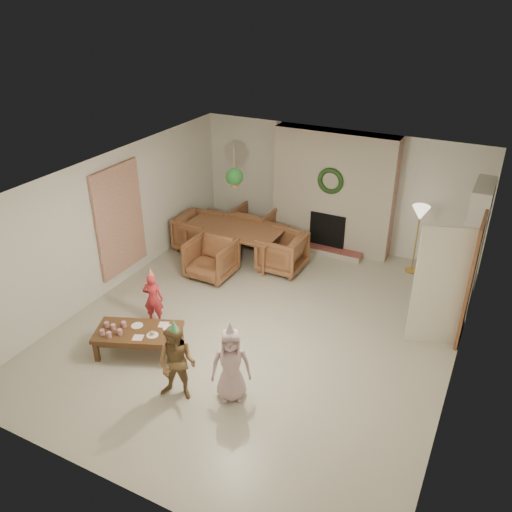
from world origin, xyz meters
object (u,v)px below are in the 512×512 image
Objects in this scene: dining_chair_right at (282,252)px; child_plaid at (177,364)px; dining_chair_far at (254,225)px; dining_chair_near at (211,258)px; dining_chair_left at (198,232)px; coffee_table_top at (138,332)px; child_pink at (231,365)px; child_red at (153,298)px; dining_table at (234,242)px.

dining_chair_right is 3.90m from child_plaid.
dining_chair_near is at bearing 90.00° from dining_chair_far.
dining_chair_near and dining_chair_left have the same top height.
coffee_table_top is at bearing -83.84° from dining_chair_near.
dining_chair_right is 3.68m from child_pink.
child_plaid reaches higher than dining_chair_near.
dining_chair_far is 1.38m from dining_chair_right.
dining_chair_left is 0.65× the size of coffee_table_top.
child_red reaches higher than dining_chair_right.
child_plaid reaches higher than dining_chair_left.
dining_chair_right is at bearing -90.00° from dining_chair_left.
child_red is 0.83× the size of child_pink.
dining_chair_right is at bearing 73.46° from child_pink.
child_pink is (0.64, 0.32, -0.02)m from child_plaid.
dining_chair_far is at bearing -128.66° from dining_chair_right.
child_pink is (2.02, -0.98, 0.09)m from child_red.
dining_chair_far is (0.01, 0.86, 0.04)m from dining_table.
child_red is at bearing 88.25° from coffee_table_top.
dining_table reaches higher than coffee_table_top.
child_pink reaches higher than dining_chair_right.
dining_chair_left is at bearing 135.00° from dining_chair_near.
coffee_table_top is (-0.86, -3.35, -0.02)m from dining_chair_right.
dining_table is 0.87m from dining_chair_near.
dining_table is 4.13m from child_plaid.
child_plaid reaches higher than child_red.
dining_chair_left is 1.94m from dining_chair_right.
child_red is at bearing 125.02° from child_plaid.
coffee_table_top is at bearing 142.52° from child_pink.
dining_chair_right is (1.09, 0.85, 0.00)m from dining_chair_near.
child_pink reaches higher than dining_chair_far.
dining_chair_left is 0.92× the size of child_red.
child_pink reaches higher than dining_chair_near.
child_plaid is at bearing 176.29° from child_pink.
dining_table is 2.16× the size of child_red.
child_red is at bearing -90.51° from dining_table.
dining_chair_near is 1.38m from dining_chair_right.
dining_chair_far is 0.65× the size of coffee_table_top.
child_plaid is 0.72m from child_pink.
dining_chair_far is at bearing 70.69° from coffee_table_top.
child_pink reaches higher than dining_table.
dining_table is 2.34× the size of dining_chair_far.
dining_chair_left is at bearing 45.00° from dining_chair_far.
dining_chair_far reaches higher than coffee_table_top.
child_red is (-0.07, -3.47, 0.07)m from dining_chair_far.
dining_chair_near is at bearing -135.00° from dining_chair_left.
dining_table is at bearing -112.02° from child_red.
coffee_table_top is 1.41× the size of child_red.
child_plaid is at bearing 115.91° from child_red.
dining_chair_left is 4.57m from child_pink.
coffee_table_top is at bearing 142.11° from child_plaid.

